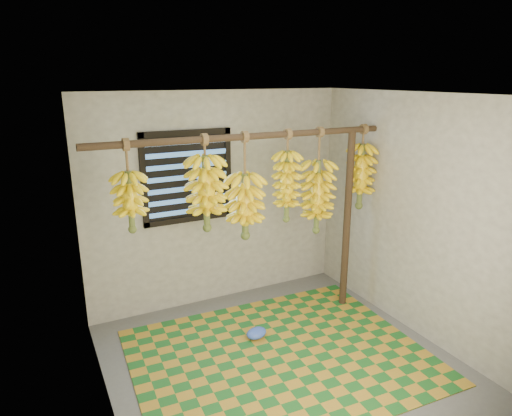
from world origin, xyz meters
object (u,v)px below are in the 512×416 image
banana_bunch_d (287,186)px  banana_bunch_f (361,176)px  woven_mat (280,356)px  banana_bunch_c (245,206)px  banana_bunch_b (206,193)px  banana_bunch_e (317,197)px  plastic_bag (256,333)px  banana_bunch_a (130,202)px  support_post (347,221)px

banana_bunch_d → banana_bunch_f: same height
banana_bunch_d → banana_bunch_f: 0.93m
woven_mat → banana_bunch_c: size_ratio=2.58×
banana_bunch_b → banana_bunch_d: same height
banana_bunch_b → banana_bunch_c: size_ratio=0.86×
woven_mat → banana_bunch_e: (0.76, 0.58, 1.32)m
woven_mat → banana_bunch_c: (-0.07, 0.58, 1.33)m
banana_bunch_f → banana_bunch_c: bearing=180.0°
plastic_bag → banana_bunch_a: banana_bunch_a is taller
woven_mat → banana_bunch_a: size_ratio=3.31×
banana_bunch_a → banana_bunch_e: bearing=0.0°
banana_bunch_e → banana_bunch_f: same height
support_post → banana_bunch_b: bearing=180.0°
plastic_bag → banana_bunch_a: size_ratio=0.29×
support_post → banana_bunch_d: size_ratio=2.15×
banana_bunch_a → banana_bunch_d: bearing=0.0°
banana_bunch_b → banana_bunch_f: bearing=0.0°
banana_bunch_d → banana_bunch_e: (0.37, 0.00, -0.15)m
banana_bunch_c → banana_bunch_d: same height
support_post → banana_bunch_b: 1.71m
plastic_bag → banana_bunch_b: (-0.42, 0.20, 1.45)m
banana_bunch_a → banana_bunch_f: (2.47, 0.00, -0.02)m
plastic_bag → banana_bunch_a: bearing=169.7°
banana_bunch_c → banana_bunch_f: (1.39, 0.00, 0.16)m
support_post → banana_bunch_c: 1.29m
banana_bunch_b → banana_bunch_f: 1.79m
support_post → banana_bunch_c: bearing=180.0°
banana_bunch_a → banana_bunch_e: size_ratio=0.72×
banana_bunch_b → banana_bunch_e: bearing=0.0°
woven_mat → banana_bunch_e: banana_bunch_e is taller
woven_mat → support_post: bearing=26.6°
banana_bunch_a → banana_bunch_b: 0.68m
banana_bunch_c → woven_mat: bearing=-82.8°
banana_bunch_c → banana_bunch_d: (0.46, 0.00, 0.14)m
woven_mat → banana_bunch_e: 1.63m
support_post → plastic_bag: size_ratio=8.72×
plastic_bag → banana_bunch_b: banana_bunch_b is taller
banana_bunch_c → banana_bunch_f: bearing=0.0°
banana_bunch_d → woven_mat: bearing=-123.6°
banana_bunch_b → woven_mat: bearing=-51.3°
banana_bunch_b → banana_bunch_c: (0.39, 0.00, -0.17)m
plastic_bag → banana_bunch_d: 1.50m
banana_bunch_a → banana_bunch_f: same height
banana_bunch_b → banana_bunch_c: 0.43m
banana_bunch_f → banana_bunch_b: bearing=180.0°
banana_bunch_f → banana_bunch_a: bearing=180.0°
plastic_bag → banana_bunch_b: bearing=154.2°
woven_mat → banana_bunch_b: bearing=128.7°
support_post → banana_bunch_d: bearing=180.0°
banana_bunch_e → banana_bunch_d: bearing=-180.0°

